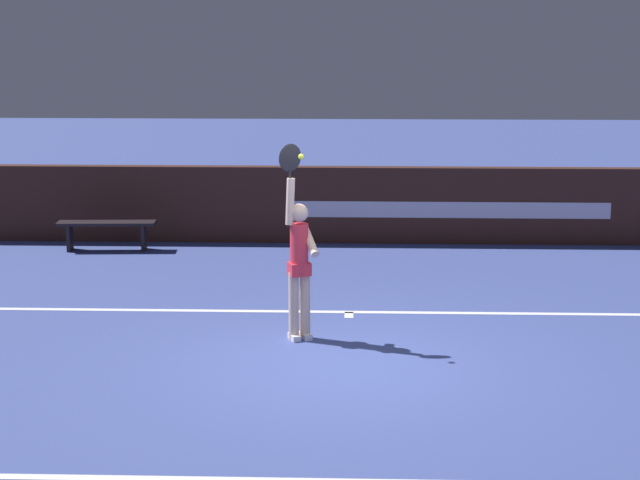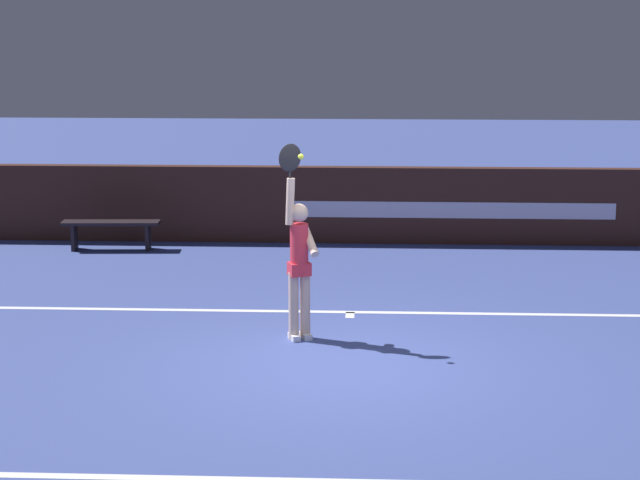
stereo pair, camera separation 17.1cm
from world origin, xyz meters
TOP-DOWN VIEW (x-y plane):
  - ground_plane at (0.00, 0.00)m, footprint 60.00×60.00m
  - court_lines at (0.00, -0.43)m, footprint 12.33×5.79m
  - back_wall at (0.00, 7.13)m, footprint 17.72×0.25m
  - tennis_player at (-0.60, 1.08)m, footprint 0.53×0.49m
  - tennis_ball at (-0.56, 0.84)m, footprint 0.07×0.07m
  - courtside_bench_near at (-4.15, 6.28)m, footprint 1.66×0.45m

SIDE VIEW (x-z plane):
  - ground_plane at x=0.00m, z-range 0.00..0.00m
  - court_lines at x=0.00m, z-range 0.00..0.00m
  - courtside_bench_near at x=-4.15m, z-range 0.13..0.63m
  - back_wall at x=0.00m, z-range 0.00..1.33m
  - tennis_player at x=-0.60m, z-range -0.22..2.24m
  - tennis_ball at x=-0.56m, z-range 2.27..2.34m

